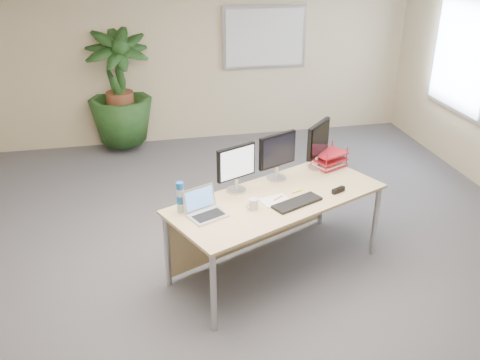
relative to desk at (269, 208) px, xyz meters
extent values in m
plane|color=#4D4C52|center=(-0.33, -0.35, -0.63)|extent=(8.00, 8.00, 0.00)
cube|color=#C9B78E|center=(-0.33, 3.65, 0.72)|extent=(7.00, 0.04, 2.70)
cube|color=#BCBCC2|center=(0.87, 3.62, 0.92)|extent=(1.30, 0.03, 0.95)
cube|color=silver|center=(0.87, 3.60, 0.92)|extent=(1.20, 0.01, 0.85)
cube|color=#BCBCC2|center=(3.14, 1.95, 0.92)|extent=(0.03, 1.30, 1.55)
cube|color=white|center=(3.12, 1.95, 0.92)|extent=(0.01, 1.20, 1.45)
cube|color=tan|center=(0.05, -0.11, 0.16)|extent=(2.25, 1.65, 0.03)
cube|color=tan|center=(-0.12, 0.26, -0.24)|extent=(1.81, 0.83, 0.65)
cylinder|color=#B2B2B7|center=(-0.69, -0.86, -0.24)|extent=(0.05, 0.05, 0.77)
cylinder|color=#B2B2B7|center=(1.11, -0.05, -0.24)|extent=(0.05, 0.05, 0.77)
cylinder|color=#B2B2B7|center=(-1.01, -0.16, -0.24)|extent=(0.05, 0.05, 0.77)
cylinder|color=#B2B2B7|center=(0.79, 0.65, -0.24)|extent=(0.05, 0.05, 0.77)
imported|color=#163413|center=(-1.36, 3.35, 0.12)|extent=(0.93, 0.93, 1.50)
cylinder|color=#B2B2B7|center=(-0.30, 0.10, 0.18)|extent=(0.19, 0.19, 0.02)
cylinder|color=#B2B2B7|center=(-0.30, 0.10, 0.25)|extent=(0.04, 0.04, 0.11)
cube|color=black|center=(-0.30, 0.10, 0.47)|extent=(0.39, 0.20, 0.32)
cube|color=silver|center=(-0.29, 0.08, 0.47)|extent=(0.34, 0.16, 0.28)
cylinder|color=#B2B2B7|center=(0.15, 0.28, 0.18)|extent=(0.20, 0.20, 0.02)
cylinder|color=#B2B2B7|center=(0.15, 0.28, 0.25)|extent=(0.04, 0.04, 0.12)
cube|color=black|center=(0.15, 0.28, 0.48)|extent=(0.41, 0.21, 0.33)
cube|color=black|center=(0.16, 0.26, 0.48)|extent=(0.36, 0.17, 0.29)
cylinder|color=#B2B2B7|center=(0.63, 0.45, 0.18)|extent=(0.20, 0.20, 0.02)
cylinder|color=#B2B2B7|center=(0.63, 0.45, 0.25)|extent=(0.04, 0.04, 0.12)
cube|color=black|center=(0.63, 0.45, 0.50)|extent=(0.34, 0.35, 0.35)
cube|color=black|center=(0.65, 0.44, 0.50)|extent=(0.29, 0.30, 0.31)
cube|color=silver|center=(-0.64, -0.33, 0.18)|extent=(0.38, 0.33, 0.02)
cube|color=black|center=(-0.64, -0.34, 0.19)|extent=(0.30, 0.24, 0.00)
cube|color=silver|center=(-0.70, -0.21, 0.29)|extent=(0.31, 0.18, 0.21)
cube|color=#5B92EC|center=(-0.70, -0.21, 0.29)|extent=(0.27, 0.15, 0.17)
cube|color=black|center=(0.19, -0.27, 0.18)|extent=(0.51, 0.35, 0.03)
cylinder|color=silver|center=(-0.22, -0.27, 0.22)|extent=(0.09, 0.09, 0.10)
torus|color=silver|center=(-0.27, -0.27, 0.22)|extent=(0.07, 0.04, 0.07)
cube|color=white|center=(0.01, -0.18, 0.18)|extent=(0.30, 0.25, 0.01)
cylinder|color=#E05C18|center=(0.04, -0.15, 0.19)|extent=(0.11, 0.08, 0.01)
cylinder|color=yellow|center=(0.27, -0.04, 0.18)|extent=(0.11, 0.06, 0.02)
cylinder|color=silver|center=(-0.86, -0.19, 0.28)|extent=(0.07, 0.07, 0.22)
cylinder|color=#175DB1|center=(-0.86, -0.19, 0.43)|extent=(0.07, 0.07, 0.06)
cylinder|color=#175DB1|center=(-0.86, -0.19, 0.29)|extent=(0.07, 0.07, 0.07)
cube|color=#A31421|center=(0.77, 0.46, 0.18)|extent=(0.40, 0.36, 0.01)
cube|color=#A31421|center=(0.77, 0.46, 0.25)|extent=(0.40, 0.36, 0.01)
cube|color=#A31421|center=(0.77, 0.46, 0.32)|extent=(0.40, 0.36, 0.01)
cube|color=white|center=(0.77, 0.46, 0.20)|extent=(0.36, 0.32, 0.02)
cube|color=black|center=(0.64, -0.13, 0.19)|extent=(0.15, 0.09, 0.05)
camera|label=1|loc=(-1.22, -4.37, 2.48)|focal=40.00mm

